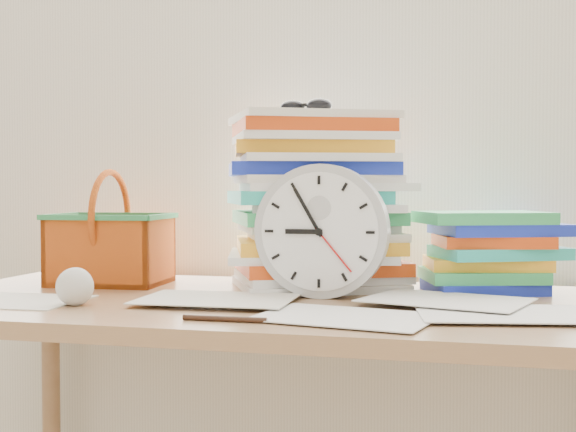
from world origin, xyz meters
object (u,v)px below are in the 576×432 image
(desk, at_px, (271,338))
(clock, at_px, (322,231))
(basket, at_px, (111,228))
(paper_stack, at_px, (316,201))
(book_stack, at_px, (489,252))

(desk, distance_m, clock, 0.23)
(desk, xyz_separation_m, basket, (-0.41, 0.14, 0.20))
(paper_stack, distance_m, clock, 0.17)
(desk, relative_size, paper_stack, 3.80)
(book_stack, bearing_deg, desk, -153.38)
(paper_stack, relative_size, book_stack, 1.34)
(book_stack, relative_size, basket, 1.11)
(paper_stack, bearing_deg, clock, -73.19)
(paper_stack, bearing_deg, basket, -172.70)
(book_stack, distance_m, basket, 0.81)
(paper_stack, relative_size, basket, 1.48)
(desk, relative_size, basket, 5.64)
(paper_stack, xyz_separation_m, book_stack, (0.36, 0.00, -0.10))
(basket, bearing_deg, book_stack, 0.21)
(clock, bearing_deg, desk, -153.16)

